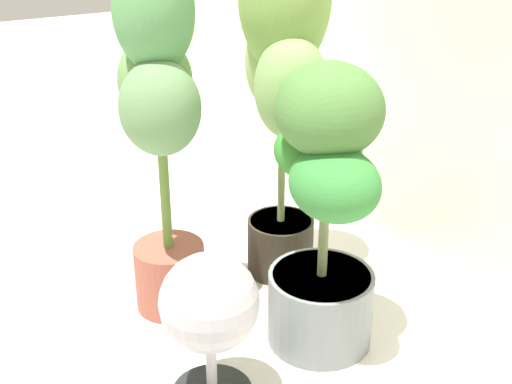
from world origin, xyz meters
name	(u,v)px	position (x,y,z in m)	size (l,w,h in m)	color
ground_plane	(122,309)	(0.00, 0.00, 0.00)	(8.00, 8.00, 0.00)	silver
potted_plant_center	(159,111)	(0.04, 0.13, 0.55)	(0.37, 0.28, 0.93)	#994D3E
potted_plant_back_center	(284,62)	(0.02, 0.48, 0.63)	(0.40, 0.30, 1.01)	#2C261B
potted_plant_back_right	(325,202)	(0.35, 0.41, 0.38)	(0.38, 0.28, 0.71)	slate
floor_fan	(209,311)	(0.43, 0.08, 0.24)	(0.23, 0.23, 0.37)	black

